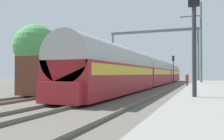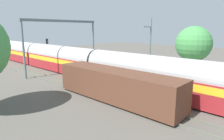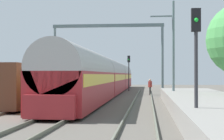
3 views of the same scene
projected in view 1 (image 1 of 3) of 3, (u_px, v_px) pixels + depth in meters
name	position (u px, v px, depth m)	size (l,w,h in m)	color
ground	(83.00, 102.00, 14.08)	(120.00, 120.00, 0.00)	#56524B
track_far_west	(27.00, 98.00, 15.51)	(1.52, 60.00, 0.16)	#5F6253
track_west	(83.00, 100.00, 14.08)	(1.52, 60.00, 0.16)	#5F6253
track_east	(152.00, 103.00, 12.64)	(1.52, 60.00, 0.16)	#5F6253
passenger_train	(154.00, 72.00, 34.72)	(2.93, 49.20, 3.82)	maroon
freight_car	(79.00, 76.00, 21.95)	(2.80, 13.00, 2.70)	#563323
person_crossing	(187.00, 79.00, 30.96)	(0.42, 0.47, 1.73)	#282828
railway_signal_near	(194.00, 30.00, 7.76)	(0.36, 0.30, 4.74)	#2D2D33
railway_signal_far	(173.00, 66.00, 40.88)	(0.36, 0.30, 4.74)	#2D2D33
catenary_gantry	(153.00, 46.00, 33.95)	(12.52, 0.28, 7.86)	slate
catenary_pole_east_mid	(200.00, 45.00, 21.16)	(1.90, 0.20, 8.00)	slate
tree_west_background	(36.00, 46.00, 31.03)	(5.66, 5.66, 8.04)	#4C3826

